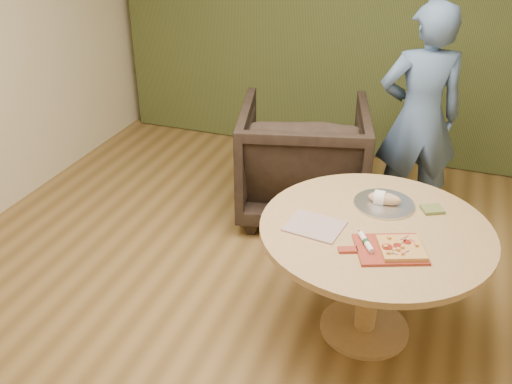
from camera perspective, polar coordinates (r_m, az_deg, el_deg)
The scene contains 12 objects.
room_shell at distance 2.75m, azimuth -0.17°, elevation 6.53°, with size 5.04×6.04×2.84m.
curtain at distance 5.46m, azimuth 10.82°, elevation 17.46°, with size 4.80×0.14×2.78m, color #333D1C.
pedestal_table at distance 3.31m, azimuth 11.68°, elevation -5.48°, with size 1.30×1.30×0.75m.
pizza_paddle at distance 3.05m, azimuth 13.05°, elevation -5.60°, with size 0.47×0.39×0.01m.
flatbread_pizza at distance 3.04m, azimuth 14.29°, elevation -5.43°, with size 0.29×0.29×0.04m.
cutlery_roll at distance 3.04m, azimuth 10.94°, elevation -4.93°, with size 0.12×0.18×0.03m.
newspaper at distance 3.18m, azimuth 5.88°, elevation -3.41°, with size 0.30×0.25×0.01m, color beige.
serving_tray at distance 3.45m, azimuth 12.67°, elevation -1.17°, with size 0.36×0.36×0.02m.
bread_roll at distance 3.44m, azimuth 12.59°, elevation -0.62°, with size 0.19×0.09×0.09m.
green_packet at distance 3.46m, azimuth 17.22°, elevation -1.67°, with size 0.12×0.10×0.02m, color #4D5E2A.
armchair at distance 4.58m, azimuth 4.74°, elevation 3.78°, with size 0.99×0.92×1.02m, color black.
person_standing at distance 4.46m, azimuth 16.03°, elevation 7.08°, with size 0.63×0.42×1.74m, color #496691.
Camera 1 is at (0.87, -2.39, 2.46)m, focal length 40.00 mm.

